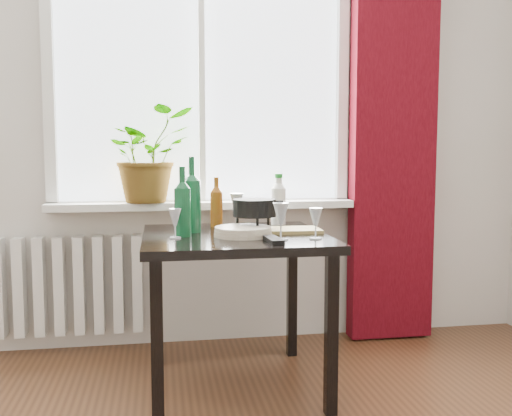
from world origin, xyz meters
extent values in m
cube|color=white|center=(0.00, 2.22, 1.60)|extent=(1.72, 0.08, 1.62)
cube|color=white|center=(0.00, 2.15, 0.82)|extent=(1.72, 0.20, 0.04)
cube|color=#3D050D|center=(1.12, 2.12, 1.30)|extent=(0.50, 0.12, 2.56)
cube|color=white|center=(-0.75, 2.18, 0.38)|extent=(0.80, 0.10, 0.55)
cube|color=black|center=(0.10, 1.55, 0.72)|extent=(0.85, 0.85, 0.04)
cube|color=black|center=(-0.27, 1.19, 0.35)|extent=(0.05, 0.05, 0.70)
cube|color=black|center=(-0.27, 1.92, 0.35)|extent=(0.05, 0.05, 0.70)
cube|color=black|center=(0.46, 1.19, 0.35)|extent=(0.05, 0.05, 0.70)
cube|color=black|center=(0.46, 1.92, 0.35)|extent=(0.05, 0.05, 0.70)
imported|color=#3A7C21|center=(-0.31, 2.14, 1.11)|extent=(0.62, 0.59, 0.53)
cylinder|color=beige|center=(0.13, 1.47, 0.76)|extent=(0.35, 0.35, 0.04)
cube|color=black|center=(0.23, 1.28, 0.75)|extent=(0.06, 0.18, 0.02)
cube|color=#9A8345|center=(0.37, 1.58, 0.75)|extent=(0.31, 0.21, 0.02)
camera|label=1|loc=(-0.25, -1.08, 1.12)|focal=40.00mm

